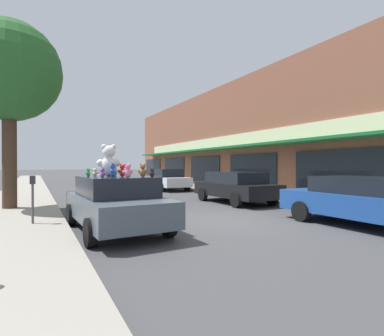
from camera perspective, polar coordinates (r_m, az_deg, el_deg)
name	(u,v)px	position (r m, az deg, el deg)	size (l,w,h in m)	color
ground_plane	(216,220)	(9.45, 4.67, -9.86)	(260.00, 260.00, 0.00)	#424244
sidewalk_near	(8,238)	(8.03, -31.60, -11.21)	(2.62, 90.00, 0.15)	gray
sidewalk_far	(334,206)	(13.22, 25.45, -6.61)	(2.62, 90.00, 0.15)	gray
storefront_row	(279,140)	(24.34, 16.30, 5.19)	(11.37, 34.55, 7.43)	brown
plush_art_car	(116,202)	(8.05, -14.32, -6.33)	(2.15, 4.21, 1.41)	#4C5660
teddy_bear_giant	(109,161)	(8.27, -15.59, 1.31)	(0.63, 0.40, 0.86)	white
teddy_bear_black	(152,173)	(7.29, -7.60, -0.93)	(0.17, 0.13, 0.23)	black
teddy_bear_blue	(113,170)	(7.78, -14.88, -0.39)	(0.20, 0.27, 0.36)	blue
teddy_bear_green	(88,172)	(8.32, -19.18, -0.81)	(0.15, 0.14, 0.22)	green
teddy_bear_pink	(128,171)	(7.04, -12.15, -0.55)	(0.25, 0.15, 0.34)	pink
teddy_bear_brown	(143,170)	(7.66, -9.36, -0.45)	(0.26, 0.18, 0.34)	olive
teddy_bear_purple	(102,173)	(7.27, -16.69, -0.92)	(0.13, 0.18, 0.23)	purple
teddy_bear_cream	(95,172)	(8.28, -18.01, -0.80)	(0.16, 0.14, 0.22)	beige
teddy_bear_red	(122,170)	(8.06, -13.14, -0.44)	(0.25, 0.15, 0.33)	red
teddy_bear_teal	(115,171)	(8.91, -14.44, -0.61)	(0.19, 0.15, 0.25)	teal
parked_car_far_left	(366,200)	(9.58, 30.29, -5.32)	(2.09, 4.61, 1.38)	#1E4793
parked_car_far_center	(235,186)	(13.78, 8.28, -3.45)	(2.09, 4.33, 1.40)	black
parked_car_far_right	(167,179)	(20.82, -4.87, -2.11)	(1.98, 4.42, 1.46)	silver
street_tree	(9,72)	(13.15, -31.49, 15.29)	(3.62, 3.62, 6.78)	#473323
parking_meter	(33,193)	(9.02, -28.09, -4.23)	(0.14, 0.10, 1.27)	#4C4C51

